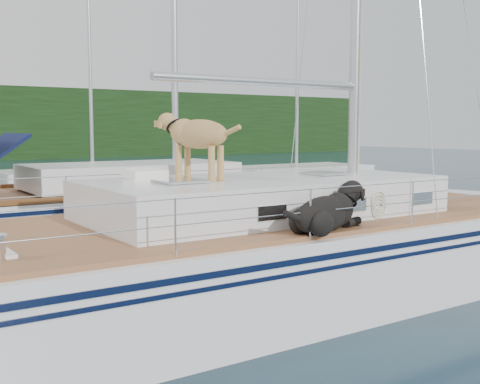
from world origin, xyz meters
TOP-DOWN VIEW (x-y plane):
  - ground at (0.00, 0.00)m, footprint 120.00×120.00m
  - main_sailboat at (0.09, -0.01)m, footprint 12.00×3.94m
  - neighbor_sailboat at (0.23, 6.09)m, footprint 11.00×3.50m
  - bg_boat_center at (4.00, 16.00)m, footprint 7.20×3.00m
  - bg_boat_east at (12.00, 13.00)m, footprint 6.40×3.00m

SIDE VIEW (x-z plane):
  - ground at x=0.00m, z-range 0.00..0.00m
  - bg_boat_center at x=4.00m, z-range -5.37..6.28m
  - bg_boat_east at x=12.00m, z-range -5.37..6.28m
  - neighbor_sailboat at x=0.23m, z-range -6.02..7.28m
  - main_sailboat at x=0.09m, z-range -6.32..7.69m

